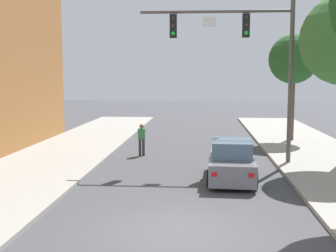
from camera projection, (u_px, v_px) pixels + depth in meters
ground_plane at (177, 231)px, 11.53m from camera, size 120.00×120.00×0.00m
traffic_signal_mast at (247, 47)px, 19.49m from camera, size 6.89×0.38×7.50m
car_lead_grey at (232, 162)px, 17.08m from camera, size 1.98×4.31×1.60m
pedestrian_crossing_road at (142, 138)px, 22.23m from camera, size 0.36×0.22×1.64m
street_tree_third at (293, 60)px, 26.29m from camera, size 2.97×2.97×6.42m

